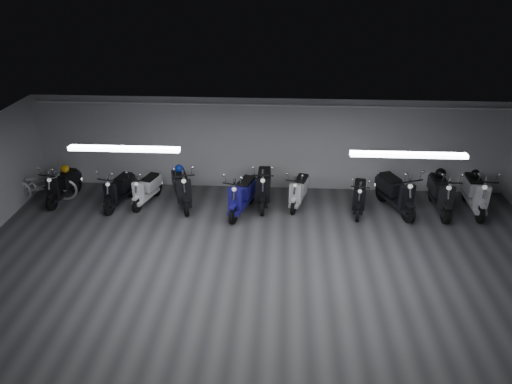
# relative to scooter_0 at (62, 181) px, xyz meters

# --- Properties ---
(floor) EXTENTS (14.00, 10.00, 0.01)m
(floor) POSITION_rel_scooter_0_xyz_m (5.90, -3.73, -0.65)
(floor) COLOR #39393B
(floor) RESTS_ON ground
(ceiling) EXTENTS (14.00, 10.00, 0.01)m
(ceiling) POSITION_rel_scooter_0_xyz_m (5.90, -3.73, 2.16)
(ceiling) COLOR slate
(ceiling) RESTS_ON ground
(back_wall) EXTENTS (14.00, 0.01, 2.80)m
(back_wall) POSITION_rel_scooter_0_xyz_m (5.90, 1.28, 0.75)
(back_wall) COLOR #A5A6A8
(back_wall) RESTS_ON ground
(fluor_strip_left) EXTENTS (2.40, 0.18, 0.08)m
(fluor_strip_left) POSITION_rel_scooter_0_xyz_m (2.90, -2.73, 2.09)
(fluor_strip_left) COLOR white
(fluor_strip_left) RESTS_ON ceiling
(fluor_strip_right) EXTENTS (2.40, 0.18, 0.08)m
(fluor_strip_right) POSITION_rel_scooter_0_xyz_m (8.90, -2.73, 2.09)
(fluor_strip_right) COLOR white
(fluor_strip_right) RESTS_ON ceiling
(conduit) EXTENTS (13.60, 0.05, 0.05)m
(conduit) POSITION_rel_scooter_0_xyz_m (5.90, 1.19, 1.97)
(conduit) COLOR white
(conduit) RESTS_ON back_wall
(scooter_0) EXTENTS (0.92, 1.83, 1.30)m
(scooter_0) POSITION_rel_scooter_0_xyz_m (0.00, 0.00, 0.00)
(scooter_0) COLOR black
(scooter_0) RESTS_ON floor
(scooter_1) EXTENTS (0.95, 1.82, 1.29)m
(scooter_1) POSITION_rel_scooter_0_xyz_m (1.71, -0.17, -0.00)
(scooter_1) COLOR black
(scooter_1) RESTS_ON floor
(scooter_2) EXTENTS (0.97, 1.71, 1.21)m
(scooter_2) POSITION_rel_scooter_0_xyz_m (2.44, -0.02, -0.04)
(scooter_2) COLOR white
(scooter_2) RESTS_ON floor
(scooter_3) EXTENTS (1.28, 2.07, 1.46)m
(scooter_3) POSITION_rel_scooter_0_xyz_m (3.47, -0.05, 0.08)
(scooter_3) COLOR black
(scooter_3) RESTS_ON floor
(scooter_4) EXTENTS (1.16, 2.00, 1.41)m
(scooter_4) POSITION_rel_scooter_0_xyz_m (5.22, -0.41, 0.06)
(scooter_4) COLOR navy
(scooter_4) RESTS_ON floor
(scooter_5) EXTENTS (0.67, 1.97, 1.46)m
(scooter_5) POSITION_rel_scooter_0_xyz_m (5.78, 0.14, 0.08)
(scooter_5) COLOR black
(scooter_5) RESTS_ON floor
(scooter_6) EXTENTS (0.98, 1.74, 1.23)m
(scooter_6) POSITION_rel_scooter_0_xyz_m (6.78, 0.12, -0.03)
(scooter_6) COLOR silver
(scooter_6) RESTS_ON floor
(scooter_7) EXTENTS (0.82, 1.73, 1.24)m
(scooter_7) POSITION_rel_scooter_0_xyz_m (8.44, -0.15, -0.03)
(scooter_7) COLOR black
(scooter_7) RESTS_ON floor
(scooter_8) EXTENTS (1.34, 2.11, 1.49)m
(scooter_8) POSITION_rel_scooter_0_xyz_m (9.44, -0.07, 0.10)
(scooter_8) COLOR black
(scooter_8) RESTS_ON floor
(scooter_9) EXTENTS (0.67, 1.96, 1.45)m
(scooter_9) POSITION_rel_scooter_0_xyz_m (10.66, -0.02, 0.08)
(scooter_9) COLOR black
(scooter_9) RESTS_ON floor
(bicycle) EXTENTS (2.01, 0.99, 1.25)m
(bicycle) POSITION_rel_scooter_0_xyz_m (-0.60, -0.02, -0.03)
(bicycle) COLOR white
(bicycle) RESTS_ON floor
(scooter_10) EXTENTS (0.74, 1.98, 1.45)m
(scooter_10) POSITION_rel_scooter_0_xyz_m (11.62, 0.06, 0.08)
(scooter_10) COLOR silver
(scooter_10) RESTS_ON floor
(helmet_0) EXTENTS (0.23, 0.23, 0.23)m
(helmet_0) POSITION_rel_scooter_0_xyz_m (0.05, 0.24, 0.27)
(helmet_0) COLOR #E7A10D
(helmet_0) RESTS_ON scooter_0
(helmet_1) EXTENTS (0.24, 0.24, 0.24)m
(helmet_1) POSITION_rel_scooter_0_xyz_m (3.38, 0.20, 0.37)
(helmet_1) COLOR navy
(helmet_1) RESTS_ON scooter_3
(helmet_2) EXTENTS (0.29, 0.29, 0.29)m
(helmet_2) POSITION_rel_scooter_0_xyz_m (10.66, 0.25, 0.39)
(helmet_2) COLOR black
(helmet_2) RESTS_ON scooter_9
(helmet_3) EXTENTS (0.24, 0.24, 0.24)m
(helmet_3) POSITION_rel_scooter_0_xyz_m (11.64, 0.33, 0.37)
(helmet_3) COLOR black
(helmet_3) RESTS_ON scooter_10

